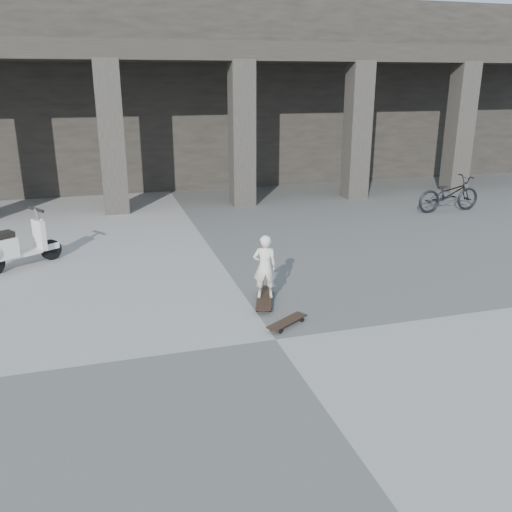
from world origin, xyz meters
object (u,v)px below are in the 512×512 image
object	(u,v)px
skateboard_spare	(287,322)
child	(265,267)
longboard	(265,298)
bicycle	(449,194)
scooter	(8,248)

from	to	relation	value
skateboard_spare	child	size ratio (longest dim) A/B	0.70
longboard	bicycle	world-z (taller)	bicycle
longboard	skateboard_spare	xyz separation A→B (m)	(0.06, -0.93, -0.01)
longboard	scooter	distance (m)	5.11
child	bicycle	bearing A→B (deg)	-132.83
child	scooter	bearing A→B (deg)	-22.29
longboard	bicycle	size ratio (longest dim) A/B	0.57
skateboard_spare	bicycle	world-z (taller)	bicycle
longboard	child	bearing A→B (deg)	-160.37
skateboard_spare	bicycle	bearing A→B (deg)	7.84
bicycle	longboard	bearing A→B (deg)	124.01
child	scooter	size ratio (longest dim) A/B	0.75
skateboard_spare	bicycle	size ratio (longest dim) A/B	0.39
child	bicycle	distance (m)	8.25
skateboard_spare	child	world-z (taller)	child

